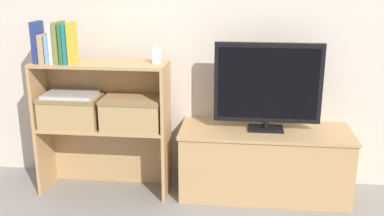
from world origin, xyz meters
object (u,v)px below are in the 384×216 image
at_px(storage_basket_right, 133,111).
at_px(laptop, 70,95).
at_px(tv, 268,85).
at_px(book_navy, 38,42).
at_px(book_forest, 64,43).
at_px(book_tan, 45,48).
at_px(storage_basket_left, 72,109).
at_px(book_ivory, 55,44).
at_px(book_olive, 59,42).
at_px(baby_monitor, 157,56).
at_px(tv_stand, 264,162).
at_px(book_teal, 68,43).
at_px(book_skyblue, 51,48).
at_px(book_mustard, 72,43).

bearing_deg(storage_basket_right, laptop, -180.00).
distance_m(tv, book_navy, 1.46).
height_order(book_forest, laptop, book_forest).
bearing_deg(book_tan, book_forest, -0.00).
bearing_deg(tv, storage_basket_left, -176.60).
height_order(book_navy, book_ivory, book_navy).
bearing_deg(book_olive, tv, 4.44).
distance_m(tv, laptop, 1.26).
distance_m(book_olive, baby_monitor, 0.61).
distance_m(tv_stand, book_tan, 1.58).
distance_m(book_teal, baby_monitor, 0.55).
relative_size(tv, book_navy, 2.64).
xyz_separation_m(book_navy, book_teal, (0.20, 0.00, -0.01)).
xyz_separation_m(book_ivory, storage_basket_right, (0.47, 0.03, -0.43)).
bearing_deg(book_tan, book_navy, 180.00).
xyz_separation_m(book_skyblue, book_mustard, (0.14, 0.00, 0.04)).
relative_size(book_ivory, book_forest, 0.98).
distance_m(storage_basket_left, storage_basket_right, 0.41).
relative_size(tv_stand, book_teal, 4.50).
height_order(book_tan, book_olive, book_olive).
distance_m(book_olive, book_forest, 0.03).
xyz_separation_m(book_teal, storage_basket_right, (0.38, 0.03, -0.43)).
height_order(book_navy, book_tan, book_navy).
height_order(tv_stand, book_ivory, book_ivory).
distance_m(book_forest, baby_monitor, 0.58).
xyz_separation_m(book_forest, storage_basket_right, (0.41, 0.03, -0.43)).
distance_m(book_skyblue, book_teal, 0.12).
bearing_deg(book_ivory, tv, 4.34).
bearing_deg(storage_basket_right, book_teal, -176.16).
bearing_deg(book_skyblue, tv_stand, 4.32).
distance_m(book_tan, storage_basket_right, 0.67).
distance_m(book_teal, storage_basket_left, 0.44).
distance_m(book_ivory, book_olive, 0.03).
distance_m(book_navy, book_olive, 0.14).
height_order(book_olive, book_forest, book_olive).
bearing_deg(book_mustard, tv_stand, 4.82).
bearing_deg(book_forest, storage_basket_right, 3.61).
height_order(book_ivory, laptop, book_ivory).
distance_m(book_navy, laptop, 0.38).
height_order(book_skyblue, book_olive, book_olive).
bearing_deg(book_forest, storage_basket_left, 85.46).
height_order(tv, book_teal, book_teal).
bearing_deg(storage_basket_right, book_navy, -177.46).
relative_size(book_olive, book_mustard, 1.00).
bearing_deg(book_tan, book_skyblue, 0.00).
bearing_deg(book_teal, book_skyblue, 180.00).
bearing_deg(baby_monitor, book_teal, -175.73).
distance_m(book_forest, storage_basket_right, 0.60).
bearing_deg(tv, book_navy, -175.99).
relative_size(book_teal, storage_basket_right, 0.64).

